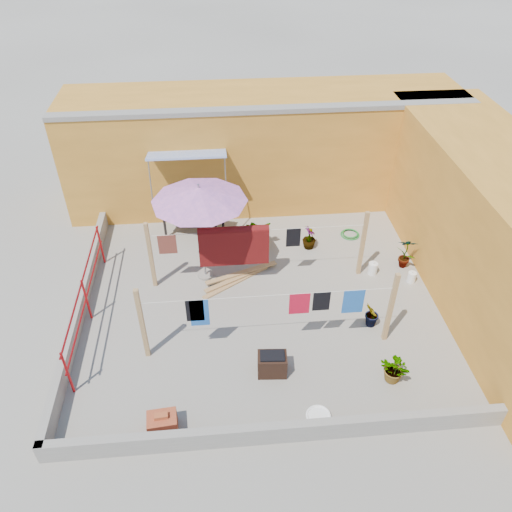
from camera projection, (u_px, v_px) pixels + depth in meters
The scene contains 21 objects.
ground at pixel (261, 301), 11.62m from camera, with size 80.00×80.00×0.00m, color #9E998E.
wall_back at pixel (263, 148), 14.35m from camera, with size 11.00×3.27×3.21m.
wall_right at pixel (496, 233), 11.00m from camera, with size 2.40×9.00×3.20m, color orange.
parapet_front at pixel (282, 432), 8.67m from camera, with size 8.30×0.16×0.44m, color gray.
parapet_left at pixel (81, 305), 11.19m from camera, with size 0.16×7.30×0.44m, color gray.
red_railing at pixel (85, 294), 10.74m from camera, with size 0.05×4.20×1.10m.
clothesline_rig at pixel (239, 253), 11.37m from camera, with size 5.09×2.35×1.80m.
patio_umbrella at pixel (199, 195), 10.90m from camera, with size 2.79×2.79×2.59m.
outdoor_table at pixel (193, 213), 13.31m from camera, with size 1.80×1.27×0.77m.
brick_stack at pixel (163, 423), 8.84m from camera, with size 0.55×0.42×0.46m.
lumber_pile at pixel (239, 277), 12.19m from camera, with size 1.89×1.20×0.12m.
brazier at pixel (272, 364), 9.83m from camera, with size 0.60×0.42×0.52m.
white_basin at pixel (318, 416), 9.13m from camera, with size 0.47×0.47×0.08m.
water_jug_a at pixel (412, 277), 12.08m from camera, with size 0.20×0.20×0.31m.
water_jug_b at pixel (373, 268), 12.32m from camera, with size 0.23×0.23×0.36m.
green_hose at pixel (350, 234), 13.68m from camera, with size 0.52×0.52×0.08m.
plant_back_a at pixel (256, 233), 13.10m from camera, with size 0.70×0.61×0.78m, color #1D5D1A.
plant_back_b at pixel (309, 238), 13.06m from camera, with size 0.35×0.35×0.63m, color #1D5D1A.
plant_right_a at pixel (406, 252), 12.36m from camera, with size 0.47×0.32×0.90m, color #1D5D1A.
plant_right_b at pixel (372, 315), 10.78m from camera, with size 0.37×0.30×0.67m, color #1D5D1A.
plant_right_c at pixel (396, 369), 9.64m from camera, with size 0.57×0.50×0.64m, color #1D5D1A.
Camera 1 is at (-0.89, -8.47, 7.98)m, focal length 35.00 mm.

